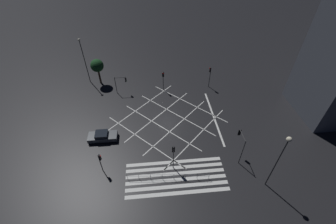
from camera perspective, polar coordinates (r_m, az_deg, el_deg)
name	(u,v)px	position (r m, az deg, el deg)	size (l,w,h in m)	color
ground_plane	(168,120)	(36.38, 0.00, -2.01)	(200.00, 200.00, 0.00)	black
road_markings	(176,153)	(31.90, 2.05, -10.31)	(19.09, 22.56, 0.01)	silver
traffic_light_nw_main	(122,81)	(41.50, -11.71, 7.65)	(2.16, 0.36, 3.40)	#2D2D30
traffic_light_median_south	(173,153)	(28.13, 1.38, -10.34)	(0.36, 0.39, 4.14)	#2D2D30
traffic_light_median_north	(163,77)	(41.15, -1.24, 8.79)	(0.36, 0.39, 3.91)	#2D2D30
traffic_light_sw_main	(100,160)	(29.53, -16.85, -11.50)	(0.39, 0.36, 3.23)	#2D2D30
traffic_light_se_cross	(241,141)	(30.48, 18.00, -6.92)	(0.36, 2.30, 4.45)	#2D2D30
traffic_light_ne_main	(210,73)	(42.60, 10.59, 9.68)	(0.39, 0.36, 4.25)	#2D2D30
street_lamp_east	(282,152)	(26.80, 27.02, -9.06)	(0.56, 0.56, 8.59)	#2D2D30
street_lamp_west	(83,55)	(44.73, -20.72, 13.29)	(0.44, 0.44, 8.92)	#2D2D30
street_tree_near	(97,66)	(44.55, -17.56, 11.11)	(2.40, 2.40, 5.10)	#473323
waiting_car	(103,136)	(34.44, -16.28, -5.92)	(4.21, 1.79, 1.29)	#474C51
pedestrian_railing	(168,176)	(28.97, 0.00, -15.89)	(10.23, 1.02, 1.05)	gray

